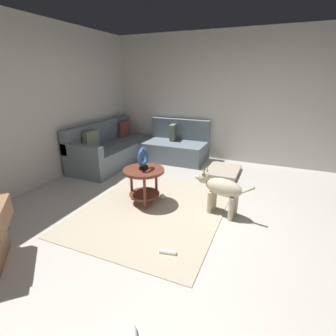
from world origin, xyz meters
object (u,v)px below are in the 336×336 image
object	(u,v)px
dog_bed_mat	(223,171)
torus_sculpture	(143,158)
dog_toy_bone	(133,335)
dog	(220,188)
sectional_couch	(137,149)
side_table	(144,177)
dog_toy_ball	(162,197)
dog_toy_rope	(168,252)

from	to	relation	value
dog_bed_mat	torus_sculpture	bearing A→B (deg)	153.75
torus_sculpture	dog_toy_bone	distance (m)	2.21
torus_sculpture	dog_toy_bone	world-z (taller)	torus_sculpture
dog	dog_bed_mat	bearing A→B (deg)	22.83
sectional_couch	side_table	size ratio (longest dim) A/B	3.75
dog_toy_ball	dog_toy_bone	distance (m)	2.22
dog	dog_toy_bone	size ratio (longest dim) A/B	4.65
dog_bed_mat	dog	distance (m)	1.62
sectional_couch	dog_toy_bone	xyz separation A→B (m)	(-3.59, -2.02, -0.26)
sectional_couch	dog_toy_ball	bearing A→B (deg)	-138.94
sectional_couch	dog_toy_ball	distance (m)	1.99
dog_bed_mat	dog_toy_bone	size ratio (longest dim) A/B	4.44
torus_sculpture	dog_bed_mat	distance (m)	2.00
dog_bed_mat	dog	world-z (taller)	dog
dog_toy_rope	dog_toy_bone	distance (m)	0.95
dog_bed_mat	dog_toy_ball	bearing A→B (deg)	156.58
sectional_couch	dog_bed_mat	xyz separation A→B (m)	(-0.01, -1.93, -0.25)
dog_toy_rope	dog	bearing A→B (deg)	-16.20
torus_sculpture	dog_toy_bone	size ratio (longest dim) A/B	1.81
side_table	dog_toy_bone	distance (m)	2.13
dog_toy_ball	dog_bed_mat	bearing A→B (deg)	-23.42
sectional_couch	dog	size ratio (longest dim) A/B	2.69
sectional_couch	side_table	xyz separation A→B (m)	(-1.70, -1.10, 0.12)
sectional_couch	dog_toy_ball	xyz separation A→B (m)	(-1.49, -1.30, -0.25)
side_table	dog	bearing A→B (deg)	-83.20
torus_sculpture	dog_toy_ball	xyz separation A→B (m)	(0.22, -0.19, -0.67)
sectional_couch	torus_sculpture	xyz separation A→B (m)	(-1.70, -1.10, 0.42)
dog_bed_mat	dog_toy_ball	distance (m)	1.61
dog_bed_mat	sectional_couch	bearing A→B (deg)	89.64
sectional_couch	dog_toy_bone	distance (m)	4.13
sectional_couch	dog	xyz separation A→B (m)	(-1.57, -2.20, 0.09)
dog_toy_ball	sectional_couch	bearing A→B (deg)	41.06
sectional_couch	dog	distance (m)	2.70
dog	dog_toy_bone	xyz separation A→B (m)	(-2.02, 0.18, -0.35)
side_table	dog_toy_bone	world-z (taller)	side_table
dog	dog_toy_ball	bearing A→B (deg)	97.94
dog_toy_ball	dog_toy_rope	xyz separation A→B (m)	(-1.16, -0.59, -0.02)
side_table	torus_sculpture	bearing A→B (deg)	-63.43
dog_toy_ball	dog	bearing A→B (deg)	-95.39
side_table	dog_toy_rope	bearing A→B (deg)	-140.32
side_table	dog_toy_ball	xyz separation A→B (m)	(0.22, -0.19, -0.37)
dog_toy_rope	dog_toy_bone	world-z (taller)	dog_toy_bone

